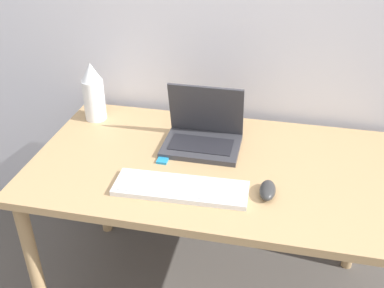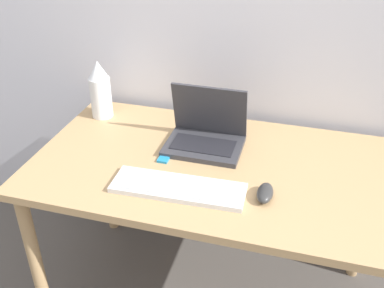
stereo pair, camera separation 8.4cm
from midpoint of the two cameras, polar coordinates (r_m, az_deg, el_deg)
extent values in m
cube|color=tan|center=(1.66, 4.27, -2.96)|extent=(1.34, 0.75, 0.03)
cylinder|color=tan|center=(1.87, -17.91, -14.46)|extent=(0.05, 0.05, 0.69)
cylinder|color=tan|center=(2.29, -9.59, -3.67)|extent=(0.05, 0.05, 0.69)
cylinder|color=tan|center=(2.14, 22.26, -8.59)|extent=(0.05, 0.05, 0.69)
cube|color=#333338|center=(1.74, 2.90, -0.26)|extent=(0.29, 0.22, 0.02)
cube|color=black|center=(1.72, 2.83, -0.12)|extent=(0.24, 0.12, 0.00)
cube|color=#333338|center=(1.75, 3.61, 4.30)|extent=(0.29, 0.06, 0.22)
cube|color=#0F1938|center=(1.76, 3.69, 4.52)|extent=(0.26, 0.04, 0.18)
cube|color=silver|center=(1.51, -0.16, -5.63)|extent=(0.46, 0.16, 0.02)
cube|color=#B2B2B2|center=(1.51, -0.16, -5.32)|extent=(0.42, 0.13, 0.00)
ellipsoid|color=#2D2D2D|center=(1.50, 10.85, -6.16)|extent=(0.05, 0.11, 0.04)
cylinder|color=white|center=(1.97, -10.29, 5.83)|extent=(0.09, 0.09, 0.18)
cone|color=white|center=(1.92, -10.64, 9.25)|extent=(0.09, 0.09, 0.08)
cube|color=#1E7FB7|center=(1.67, -2.17, -1.91)|extent=(0.04, 0.05, 0.01)
camera|label=1|loc=(0.04, -88.48, 0.92)|focal=42.00mm
camera|label=2|loc=(0.04, 91.52, -0.92)|focal=42.00mm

